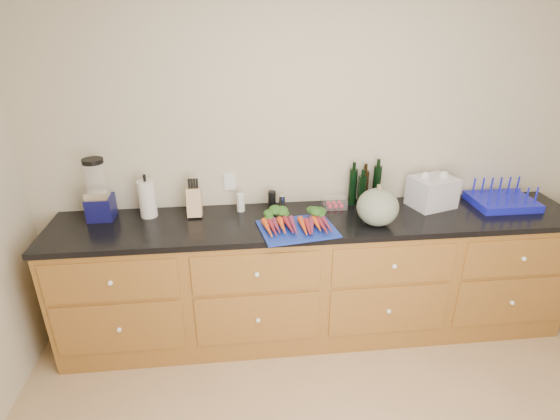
{
  "coord_description": "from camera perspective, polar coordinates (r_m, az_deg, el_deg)",
  "views": [
    {
      "loc": [
        -0.55,
        -1.37,
        2.23
      ],
      "look_at": [
        -0.28,
        1.2,
        1.06
      ],
      "focal_mm": 28.0,
      "sensor_mm": 36.0,
      "label": 1
    }
  ],
  "objects": [
    {
      "name": "blender_appliance",
      "position": [
        3.17,
        -22.66,
        2.05
      ],
      "size": [
        0.17,
        0.17,
        0.43
      ],
      "color": "#0F0F48",
      "rests_on": "countertop"
    },
    {
      "name": "carrots",
      "position": [
        2.86,
        2.17,
        -1.55
      ],
      "size": [
        0.43,
        0.32,
        0.06
      ],
      "color": "#E8501B",
      "rests_on": "cutting_board"
    },
    {
      "name": "grocery_bag",
      "position": [
        3.34,
        19.27,
        2.24
      ],
      "size": [
        0.35,
        0.32,
        0.22
      ],
      "primitive_type": null,
      "rotation": [
        0.0,
        0.0,
        0.3
      ],
      "color": "silver",
      "rests_on": "countertop"
    },
    {
      "name": "cutting_board",
      "position": [
        2.84,
        2.28,
        -2.49
      ],
      "size": [
        0.53,
        0.43,
        0.01
      ],
      "primitive_type": "cube",
      "rotation": [
        0.0,
        0.0,
        0.16
      ],
      "color": "#132A99",
      "rests_on": "countertop"
    },
    {
      "name": "countertop",
      "position": [
        3.02,
        5.06,
        -1.4
      ],
      "size": [
        3.64,
        0.62,
        0.04
      ],
      "primitive_type": "cube",
      "color": "black",
      "rests_on": "cabinets"
    },
    {
      "name": "grinder_salt",
      "position": [
        3.1,
        -5.16,
        0.99
      ],
      "size": [
        0.06,
        0.06,
        0.13
      ],
      "primitive_type": "cylinder",
      "color": "silver",
      "rests_on": "countertop"
    },
    {
      "name": "canister_chrome",
      "position": [
        3.12,
        0.28,
        1.01
      ],
      "size": [
        0.05,
        0.05,
        0.1
      ],
      "primitive_type": "cylinder",
      "color": "white",
      "rests_on": "countertop"
    },
    {
      "name": "bottles",
      "position": [
        3.24,
        10.92,
        2.92
      ],
      "size": [
        0.24,
        0.12,
        0.28
      ],
      "color": "black",
      "rests_on": "countertop"
    },
    {
      "name": "wall_back",
      "position": [
        3.18,
        4.21,
        7.32
      ],
      "size": [
        4.1,
        0.05,
        2.6
      ],
      "primitive_type": "cube",
      "color": "beige",
      "rests_on": "ground"
    },
    {
      "name": "cabinets",
      "position": [
        3.25,
        4.76,
        -8.9
      ],
      "size": [
        3.6,
        0.64,
        0.9
      ],
      "color": "brown",
      "rests_on": "ground"
    },
    {
      "name": "knife_block",
      "position": [
        3.06,
        -11.12,
        1.0
      ],
      "size": [
        0.1,
        0.1,
        0.2
      ],
      "primitive_type": "cube",
      "color": "tan",
      "rests_on": "countertop"
    },
    {
      "name": "dish_rack",
      "position": [
        3.58,
        27.03,
        1.21
      ],
      "size": [
        0.43,
        0.35,
        0.17
      ],
      "color": "#161AC1",
      "rests_on": "countertop"
    },
    {
      "name": "paper_towel",
      "position": [
        3.12,
        -16.95,
        1.39
      ],
      "size": [
        0.11,
        0.11,
        0.26
      ],
      "primitive_type": "cylinder",
      "color": "silver",
      "rests_on": "countertop"
    },
    {
      "name": "squash",
      "position": [
        2.94,
        12.64,
        0.37
      ],
      "size": [
        0.28,
        0.28,
        0.25
      ],
      "primitive_type": "ellipsoid",
      "color": "#606D5B",
      "rests_on": "countertop"
    },
    {
      "name": "grinder_pepper",
      "position": [
        3.11,
        -1.05,
        1.25
      ],
      "size": [
        0.06,
        0.06,
        0.14
      ],
      "primitive_type": "cylinder",
      "color": "black",
      "rests_on": "countertop"
    },
    {
      "name": "tomato_box",
      "position": [
        3.18,
        7.19,
        0.97
      ],
      "size": [
        0.16,
        0.13,
        0.07
      ],
      "primitive_type": "cube",
      "color": "white",
      "rests_on": "countertop"
    }
  ]
}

